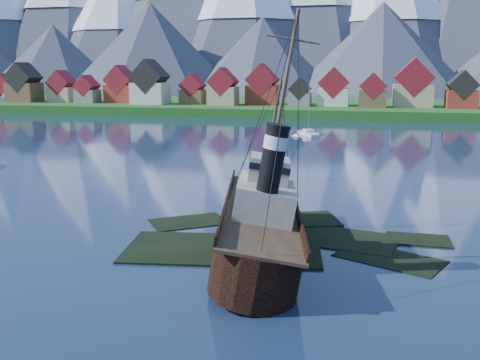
# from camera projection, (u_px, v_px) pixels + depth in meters

# --- Properties ---
(ground) EXTENTS (1400.00, 1400.00, 0.00)m
(ground) POSITION_uv_depth(u_px,v_px,m) (259.00, 245.00, 50.91)
(ground) COLOR #172741
(ground) RESTS_ON ground
(shoal) EXTENTS (31.71, 21.24, 1.14)m
(shoal) POSITION_uv_depth(u_px,v_px,m) (281.00, 243.00, 52.65)
(shoal) COLOR black
(shoal) RESTS_ON ground
(shore_bank) EXTENTS (600.00, 80.00, 3.20)m
(shore_bank) POSITION_uv_depth(u_px,v_px,m) (340.00, 111.00, 213.07)
(shore_bank) COLOR #194F16
(shore_bank) RESTS_ON ground
(seawall) EXTENTS (600.00, 2.50, 2.00)m
(seawall) POSITION_uv_depth(u_px,v_px,m) (335.00, 119.00, 176.82)
(seawall) COLOR #3F3D38
(seawall) RESTS_ON ground
(town) EXTENTS (250.96, 16.69, 17.30)m
(town) POSITION_uv_depth(u_px,v_px,m) (250.00, 89.00, 201.52)
(town) COLOR maroon
(town) RESTS_ON ground
(tugboat_wreck) EXTENTS (6.61, 28.46, 22.56)m
(tugboat_wreck) POSITION_uv_depth(u_px,v_px,m) (257.00, 220.00, 49.29)
(tugboat_wreck) COLOR black
(tugboat_wreck) RESTS_ON ground
(sailboat_c) EXTENTS (6.67, 9.79, 12.58)m
(sailboat_c) POSITION_uv_depth(u_px,v_px,m) (308.00, 134.00, 134.88)
(sailboat_c) COLOR silver
(sailboat_c) RESTS_ON ground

